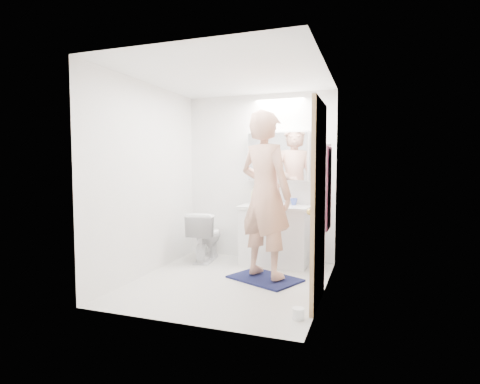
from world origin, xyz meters
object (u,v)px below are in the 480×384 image
at_px(toothbrush_cup, 294,202).
at_px(toilet_paper_roll, 298,314).
at_px(soap_bottle_b, 269,197).
at_px(vanity_cabinet, 275,236).
at_px(medicine_cabinet, 278,157).
at_px(toilet, 206,236).
at_px(person, 265,194).
at_px(soap_bottle_a, 254,195).

distance_m(toothbrush_cup, toilet_paper_roll, 2.15).
bearing_deg(toothbrush_cup, soap_bottle_b, 176.86).
bearing_deg(vanity_cabinet, toilet_paper_roll, -69.64).
bearing_deg(toothbrush_cup, medicine_cabinet, 168.29).
bearing_deg(soap_bottle_b, toilet, -161.13).
height_order(person, toothbrush_cup, person).
relative_size(person, soap_bottle_b, 10.21).
bearing_deg(soap_bottle_a, person, -64.70).
bearing_deg(medicine_cabinet, toilet, -161.77).
bearing_deg(person, toothbrush_cup, -76.07).
height_order(soap_bottle_b, toilet_paper_roll, soap_bottle_b).
xyz_separation_m(toilet, person, (1.06, -0.62, 0.67)).
xyz_separation_m(toilet, soap_bottle_b, (0.86, 0.29, 0.56)).
relative_size(soap_bottle_b, toothbrush_cup, 1.89).
bearing_deg(toothbrush_cup, person, -100.49).
bearing_deg(toothbrush_cup, toilet_paper_roll, -77.39).
bearing_deg(toilet_paper_roll, toothbrush_cup, 102.61).
distance_m(vanity_cabinet, soap_bottle_a, 0.68).
relative_size(vanity_cabinet, toothbrush_cup, 8.82).
xyz_separation_m(toilet, soap_bottle_a, (0.64, 0.26, 0.59)).
bearing_deg(toilet_paper_roll, vanity_cabinet, 110.36).
bearing_deg(toilet_paper_roll, toilet, 135.00).
distance_m(person, soap_bottle_a, 0.99).
distance_m(medicine_cabinet, toilet, 1.55).
relative_size(vanity_cabinet, person, 0.46).
xyz_separation_m(soap_bottle_b, toothbrush_cup, (0.36, -0.02, -0.05)).
distance_m(vanity_cabinet, soap_bottle_b, 0.57).
relative_size(toothbrush_cup, toilet_paper_roll, 0.93).
height_order(toilet, soap_bottle_a, soap_bottle_a).
relative_size(person, toothbrush_cup, 19.26).
bearing_deg(person, medicine_cabinet, -61.04).
bearing_deg(soap_bottle_a, vanity_cabinet, -22.64).
height_order(toilet, soap_bottle_b, soap_bottle_b).
bearing_deg(soap_bottle_b, toilet_paper_roll, -67.81).
distance_m(toilet, soap_bottle_b, 1.07).
relative_size(vanity_cabinet, soap_bottle_b, 4.68).
relative_size(toilet, soap_bottle_b, 3.70).
xyz_separation_m(vanity_cabinet, toilet, (-1.00, -0.11, -0.03)).
xyz_separation_m(soap_bottle_a, toothbrush_cup, (0.59, 0.01, -0.07)).
bearing_deg(medicine_cabinet, vanity_cabinet, -85.83).
xyz_separation_m(toilet, toothbrush_cup, (1.23, 0.27, 0.51)).
height_order(soap_bottle_b, toothbrush_cup, soap_bottle_b).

